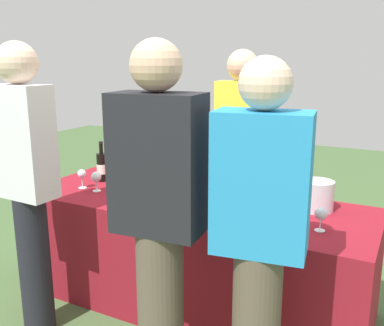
# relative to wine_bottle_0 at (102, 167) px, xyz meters

# --- Properties ---
(ground_plane) EXTENTS (12.00, 12.00, 0.00)m
(ground_plane) POSITION_rel_wine_bottle_0_xyz_m (0.81, -0.10, -0.84)
(ground_plane) COLOR #476638
(tasting_table) EXTENTS (2.30, 0.83, 0.73)m
(tasting_table) POSITION_rel_wine_bottle_0_xyz_m (0.81, -0.10, -0.47)
(tasting_table) COLOR maroon
(tasting_table) RESTS_ON ground_plane
(wine_bottle_0) EXTENTS (0.08, 0.08, 0.30)m
(wine_bottle_0) POSITION_rel_wine_bottle_0_xyz_m (0.00, 0.00, 0.00)
(wine_bottle_0) COLOR black
(wine_bottle_0) RESTS_ON tasting_table
(wine_bottle_1) EXTENTS (0.08, 0.08, 0.30)m
(wine_bottle_1) POSITION_rel_wine_bottle_0_xyz_m (0.63, -0.01, -0.00)
(wine_bottle_1) COLOR black
(wine_bottle_1) RESTS_ON tasting_table
(wine_bottle_2) EXTENTS (0.07, 0.07, 0.33)m
(wine_bottle_2) POSITION_rel_wine_bottle_0_xyz_m (0.81, 0.07, 0.01)
(wine_bottle_2) COLOR black
(wine_bottle_2) RESTS_ON tasting_table
(wine_bottle_3) EXTENTS (0.08, 0.08, 0.31)m
(wine_bottle_3) POSITION_rel_wine_bottle_0_xyz_m (1.18, 0.08, 0.01)
(wine_bottle_3) COLOR black
(wine_bottle_3) RESTS_ON tasting_table
(wine_glass_0) EXTENTS (0.06, 0.06, 0.14)m
(wine_glass_0) POSITION_rel_wine_bottle_0_xyz_m (-0.01, -0.22, -0.01)
(wine_glass_0) COLOR silver
(wine_glass_0) RESTS_ON tasting_table
(wine_glass_1) EXTENTS (0.07, 0.07, 0.14)m
(wine_glass_1) POSITION_rel_wine_bottle_0_xyz_m (0.13, -0.23, -0.01)
(wine_glass_1) COLOR silver
(wine_glass_1) RESTS_ON tasting_table
(wine_glass_2) EXTENTS (0.07, 0.07, 0.13)m
(wine_glass_2) POSITION_rel_wine_bottle_0_xyz_m (0.28, -0.22, -0.02)
(wine_glass_2) COLOR silver
(wine_glass_2) RESTS_ON tasting_table
(wine_glass_3) EXTENTS (0.08, 0.08, 0.14)m
(wine_glass_3) POSITION_rel_wine_bottle_0_xyz_m (0.76, -0.20, -0.01)
(wine_glass_3) COLOR silver
(wine_glass_3) RESTS_ON tasting_table
(wine_glass_4) EXTENTS (0.07, 0.07, 0.14)m
(wine_glass_4) POSITION_rel_wine_bottle_0_xyz_m (0.99, -0.26, -0.02)
(wine_glass_4) COLOR silver
(wine_glass_4) RESTS_ON tasting_table
(wine_glass_5) EXTENTS (0.07, 0.07, 0.13)m
(wine_glass_5) POSITION_rel_wine_bottle_0_xyz_m (1.66, -0.24, -0.02)
(wine_glass_5) COLOR silver
(wine_glass_5) RESTS_ON tasting_table
(ice_bucket) EXTENTS (0.20, 0.20, 0.18)m
(ice_bucket) POSITION_rel_wine_bottle_0_xyz_m (1.57, 0.09, -0.02)
(ice_bucket) COLOR silver
(ice_bucket) RESTS_ON tasting_table
(server_pouring) EXTENTS (0.38, 0.24, 1.70)m
(server_pouring) POSITION_rel_wine_bottle_0_xyz_m (0.90, 0.52, 0.10)
(server_pouring) COLOR #3F3351
(server_pouring) RESTS_ON ground_plane
(guest_0) EXTENTS (0.35, 0.23, 1.72)m
(guest_0) POSITION_rel_wine_bottle_0_xyz_m (0.12, -0.80, 0.13)
(guest_0) COLOR black
(guest_0) RESTS_ON ground_plane
(guest_1) EXTENTS (0.43, 0.26, 1.72)m
(guest_1) POSITION_rel_wine_bottle_0_xyz_m (1.05, -0.88, 0.09)
(guest_1) COLOR brown
(guest_1) RESTS_ON ground_plane
(guest_2) EXTENTS (0.43, 0.28, 1.65)m
(guest_2) POSITION_rel_wine_bottle_0_xyz_m (1.51, -0.80, 0.05)
(guest_2) COLOR brown
(guest_2) RESTS_ON ground_plane
(menu_board) EXTENTS (0.56, 0.05, 0.93)m
(menu_board) POSITION_rel_wine_bottle_0_xyz_m (0.09, 1.04, -0.37)
(menu_board) COLOR white
(menu_board) RESTS_ON ground_plane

